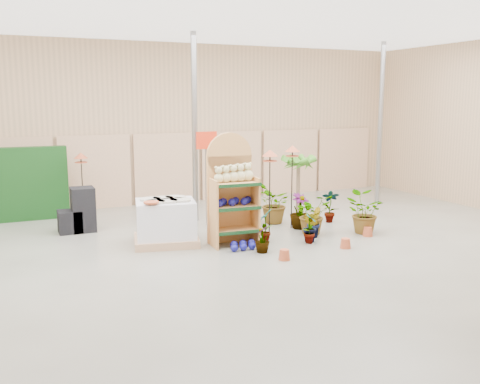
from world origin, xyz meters
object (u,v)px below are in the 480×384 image
object	(u,v)px
pallet_stack	(166,222)
display_shelf	(231,193)
bird_table_front	(270,156)
potted_plant_2	(312,214)

from	to	relation	value
pallet_stack	display_shelf	bearing A→B (deg)	-7.99
bird_table_front	potted_plant_2	size ratio (longest dim) A/B	2.14
display_shelf	pallet_stack	xyz separation A→B (m)	(-1.26, 0.46, -0.58)
pallet_stack	bird_table_front	size ratio (longest dim) A/B	0.77
display_shelf	potted_plant_2	distance (m)	2.02
display_shelf	bird_table_front	world-z (taller)	display_shelf
potted_plant_2	pallet_stack	bearing A→B (deg)	171.43
potted_plant_2	bird_table_front	bearing A→B (deg)	179.01
pallet_stack	bird_table_front	distance (m)	2.55
pallet_stack	bird_table_front	world-z (taller)	bird_table_front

